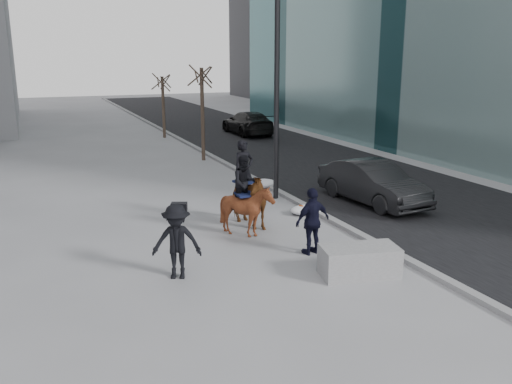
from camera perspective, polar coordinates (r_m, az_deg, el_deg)
name	(u,v)px	position (r m, az deg, el deg)	size (l,w,h in m)	color
ground	(275,261)	(13.69, 1.97, -7.24)	(120.00, 120.00, 0.00)	gray
road	(321,166)	(25.35, 6.88, 2.74)	(8.00, 90.00, 0.01)	black
curb	(241,172)	(23.64, -1.58, 2.15)	(0.25, 90.00, 0.12)	gray
planter	(359,261)	(12.91, 10.81, -7.16)	(1.78, 0.89, 0.71)	#939395
car_near	(373,183)	(19.09, 12.19, 0.97)	(1.55, 4.45, 1.47)	black
car_far	(248,123)	(35.26, -0.90, 7.28)	(2.08, 5.12, 1.48)	black
tree_near	(202,110)	(26.37, -5.66, 8.62)	(1.20, 1.20, 4.92)	#372720
tree_far	(163,104)	(34.17, -9.74, 9.11)	(1.20, 1.20, 4.15)	#3B2A23
mounted_left	(245,195)	(16.12, -1.12, -0.30)	(1.31, 2.15, 2.59)	#522E10
mounted_right	(246,204)	(15.26, -1.02, -1.30)	(1.26, 1.41, 2.30)	#4D1D0F
feeder	(312,221)	(13.96, 5.97, -3.07)	(1.09, 0.94, 1.75)	black
camera_crew	(177,241)	(12.51, -8.35, -5.16)	(1.30, 1.05, 1.75)	black
lamppost	(276,55)	(18.90, 2.17, 14.18)	(0.25, 0.95, 9.09)	black
snow_piles	(277,193)	(19.59, 2.25, -0.11)	(1.32, 4.65, 0.34)	white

